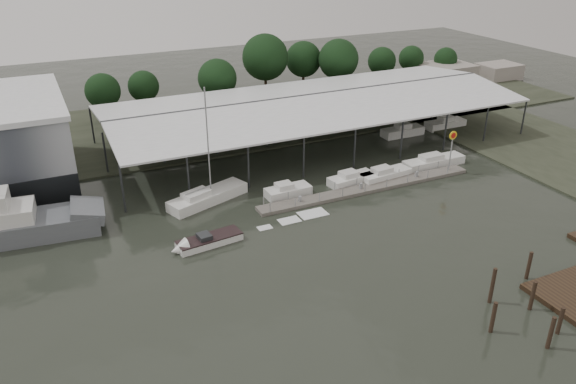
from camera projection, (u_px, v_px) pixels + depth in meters
name	position (u px, v px, depth m)	size (l,w,h in m)	color
ground	(290.00, 260.00, 52.40)	(200.00, 200.00, 0.00)	#262B23
land_strip_far	(173.00, 127.00, 86.64)	(140.00, 30.00, 0.30)	#3A3F2F
land_strip_east	(551.00, 150.00, 77.89)	(20.00, 60.00, 0.30)	#3A3F2F
covered_boat_shed	(313.00, 99.00, 79.18)	(58.24, 24.00, 6.96)	white
floating_dock	(368.00, 188.00, 66.26)	(28.00, 2.00, 1.40)	slate
shell_fuel_sign	(452.00, 144.00, 69.29)	(1.10, 0.18, 5.55)	#919497
distant_commercial_buildings	(462.00, 73.00, 110.87)	(22.00, 8.00, 4.00)	gray
grey_trawler	(4.00, 226.00, 55.18)	(19.17, 6.63, 8.84)	#575B60
white_sailboat	(207.00, 197.00, 63.12)	(9.96, 5.78, 13.33)	white
speedboat_underway	(204.00, 242.00, 54.63)	(18.14, 4.05, 2.00)	white
moored_cruiser_0	(288.00, 191.00, 64.69)	(5.36, 2.35, 1.70)	white
moored_cruiser_1	(351.00, 179.00, 67.76)	(6.21, 2.86, 1.70)	white
moored_cruiser_2	(385.00, 175.00, 68.90)	(6.91, 2.79, 1.70)	white
moored_cruiser_3	(433.00, 161.00, 72.74)	(8.60, 2.24, 1.70)	white
mooring_pilings	(524.00, 304.00, 44.54)	(8.40, 7.68, 3.92)	#302318
horizon_tree_line	(288.00, 65.00, 97.38)	(70.14, 12.29, 11.86)	black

